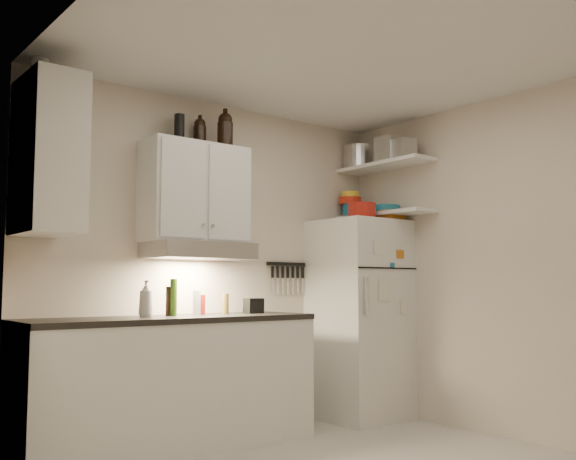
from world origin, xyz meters
TOP-DOWN VIEW (x-y plane):
  - ceiling at (0.00, 0.00)m, footprint 3.20×3.00m
  - back_wall at (0.00, 1.51)m, footprint 3.20×0.02m
  - left_wall at (-1.61, 0.00)m, footprint 0.02×3.00m
  - right_wall at (1.61, 0.00)m, footprint 0.02×3.00m
  - base_cabinet at (-0.55, 1.20)m, footprint 2.10×0.60m
  - countertop at (-0.55, 1.20)m, footprint 2.10×0.62m
  - upper_cabinet at (-0.30, 1.33)m, footprint 0.80×0.33m
  - side_cabinet at (-1.44, 1.20)m, footprint 0.33×0.55m
  - range_hood at (-0.30, 1.27)m, footprint 0.76×0.46m
  - fridge at (1.25, 1.16)m, footprint 0.70×0.68m
  - shelf_hi at (1.45, 1.02)m, footprint 0.30×0.95m
  - shelf_lo at (1.45, 1.02)m, footprint 0.30×0.95m
  - knife_strip at (0.70, 1.49)m, footprint 0.42×0.02m
  - dutch_oven at (1.16, 1.03)m, footprint 0.31×0.31m
  - book_stack at (1.45, 1.01)m, footprint 0.23×0.28m
  - spice_jar at (1.23, 1.08)m, footprint 0.09×0.09m
  - stock_pot at (1.48, 1.37)m, footprint 0.39×0.39m
  - tin_a at (1.41, 0.93)m, footprint 0.22×0.19m
  - tin_b at (1.40, 0.77)m, footprint 0.19×0.19m
  - bowl_teal at (1.40, 1.34)m, footprint 0.26×0.26m
  - bowl_orange at (1.36, 1.37)m, footprint 0.21×0.21m
  - bowl_yellow at (1.36, 1.37)m, footprint 0.16×0.16m
  - plates at (1.47, 1.06)m, footprint 0.28×0.28m
  - growler_a at (-0.23, 1.40)m, footprint 0.11×0.11m
  - growler_b at (-0.05, 1.31)m, footprint 0.15×0.15m
  - thermos_a at (-0.41, 1.39)m, footprint 0.09×0.09m
  - thermos_b at (-0.45, 1.32)m, footprint 0.09×0.09m
  - side_jar at (-1.47, 1.33)m, footprint 0.13×0.13m
  - soap_bottle at (-0.75, 1.21)m, footprint 0.12×0.12m
  - pepper_mill at (-0.08, 1.24)m, footprint 0.05×0.05m
  - oil_bottle at (-0.52, 1.24)m, footprint 0.05×0.05m
  - vinegar_bottle at (-0.55, 1.26)m, footprint 0.06×0.06m
  - clear_bottle at (-0.31, 1.28)m, footprint 0.07×0.07m
  - red_jar at (-0.24, 1.33)m, footprint 0.08×0.08m
  - caddy at (0.18, 1.24)m, footprint 0.14×0.10m

SIDE VIEW (x-z plane):
  - base_cabinet at x=-0.55m, z-range 0.00..0.88m
  - fridge at x=1.25m, z-range 0.00..1.70m
  - countertop at x=-0.55m, z-range 0.88..0.92m
  - caddy at x=0.18m, z-range 0.92..1.04m
  - red_jar at x=-0.24m, z-range 0.92..1.07m
  - pepper_mill at x=-0.08m, z-range 0.92..1.07m
  - clear_bottle at x=-0.31m, z-range 0.92..1.10m
  - vinegar_bottle at x=-0.55m, z-range 0.92..1.13m
  - oil_bottle at x=-0.52m, z-range 0.92..1.18m
  - soap_bottle at x=-0.75m, z-range 0.92..1.20m
  - back_wall at x=0.00m, z-range 0.00..2.60m
  - left_wall at x=-1.61m, z-range 0.00..2.60m
  - right_wall at x=1.61m, z-range 0.00..2.60m
  - knife_strip at x=0.70m, z-range 1.31..1.33m
  - range_hood at x=-0.30m, z-range 1.33..1.45m
  - book_stack at x=1.45m, z-range 1.70..1.79m
  - spice_jar at x=1.23m, z-range 1.70..1.81m
  - shelf_lo at x=1.45m, z-range 1.75..1.77m
  - dutch_oven at x=1.16m, z-range 1.70..1.84m
  - plates at x=1.47m, z-range 1.77..1.84m
  - upper_cabinet at x=-0.30m, z-range 1.45..2.20m
  - bowl_teal at x=1.40m, z-range 1.77..1.88m
  - bowl_orange at x=1.36m, z-range 1.88..1.94m
  - side_cabinet at x=-1.44m, z-range 1.45..2.45m
  - bowl_yellow at x=1.36m, z-range 1.94..1.99m
  - shelf_hi at x=1.45m, z-range 2.19..2.22m
  - tin_b at x=1.40m, z-range 2.21..2.38m
  - thermos_b at x=-0.45m, z-range 2.20..2.41m
  - thermos_a at x=-0.41m, z-range 2.20..2.42m
  - growler_a at x=-0.23m, z-range 2.20..2.44m
  - tin_a at x=1.41m, z-range 2.21..2.43m
  - stock_pot at x=1.48m, z-range 2.21..2.43m
  - growler_b at x=-0.05m, z-range 2.20..2.49m
  - side_jar at x=-1.47m, z-range 2.45..2.62m
  - ceiling at x=0.00m, z-range 2.60..2.62m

